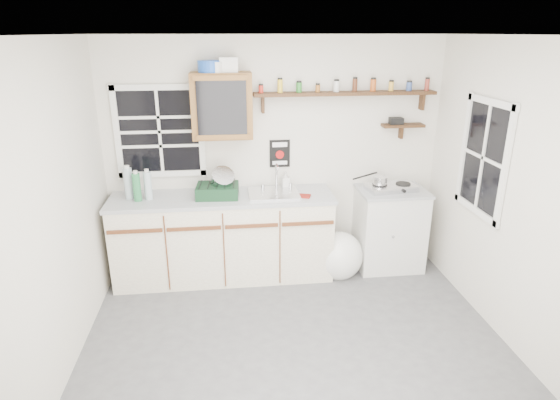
{
  "coord_description": "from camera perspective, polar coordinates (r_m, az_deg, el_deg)",
  "views": [
    {
      "loc": [
        -0.52,
        -3.3,
        2.52
      ],
      "look_at": [
        -0.07,
        0.55,
        1.12
      ],
      "focal_mm": 30.0,
      "sensor_mm": 36.0,
      "label": 1
    }
  ],
  "objects": [
    {
      "name": "window_back",
      "position": [
        5.03,
        -14.47,
        8.07
      ],
      "size": [
        0.93,
        0.03,
        0.98
      ],
      "color": "black",
      "rests_on": "wall_back"
    },
    {
      "name": "room",
      "position": [
        3.58,
        2.14,
        -1.0
      ],
      "size": [
        3.64,
        3.24,
        2.54
      ],
      "color": "#48484B",
      "rests_on": "ground"
    },
    {
      "name": "upper_cabinet",
      "position": [
        4.8,
        -7.11,
        11.34
      ],
      "size": [
        0.6,
        0.32,
        0.65
      ],
      "color": "brown",
      "rests_on": "wall_back"
    },
    {
      "name": "water_bottles",
      "position": [
        4.91,
        -17.1,
        1.8
      ],
      "size": [
        0.28,
        0.18,
        0.35
      ],
      "color": "#A2B6BE",
      "rests_on": "main_cabinet"
    },
    {
      "name": "soap_bottle",
      "position": [
        5.07,
        0.65,
        2.48
      ],
      "size": [
        0.1,
        0.1,
        0.18
      ],
      "primitive_type": "imported",
      "rotation": [
        0.0,
        0.0,
        0.19
      ],
      "color": "silver",
      "rests_on": "main_cabinet"
    },
    {
      "name": "dish_rack",
      "position": [
        4.83,
        -7.44,
        1.57
      ],
      "size": [
        0.44,
        0.34,
        0.32
      ],
      "rotation": [
        0.0,
        0.0,
        -0.07
      ],
      "color": "black",
      "rests_on": "main_cabinet"
    },
    {
      "name": "trash_bag",
      "position": [
        5.16,
        7.21,
        -6.74
      ],
      "size": [
        0.47,
        0.42,
        0.53
      ],
      "color": "white",
      "rests_on": "floor"
    },
    {
      "name": "right_cabinet",
      "position": [
        5.37,
        13.16,
        -3.35
      ],
      "size": [
        0.73,
        0.57,
        0.91
      ],
      "color": "silver",
      "rests_on": "floor"
    },
    {
      "name": "main_cabinet",
      "position": [
        5.04,
        -6.85,
        -4.44
      ],
      "size": [
        2.31,
        0.63,
        0.92
      ],
      "color": "#C0B49F",
      "rests_on": "floor"
    },
    {
      "name": "saucepan",
      "position": [
        5.11,
        12.01,
        2.34
      ],
      "size": [
        0.33,
        0.26,
        0.16
      ],
      "rotation": [
        0.0,
        0.0,
        -0.84
      ],
      "color": "silver",
      "rests_on": "hotplate"
    },
    {
      "name": "sink",
      "position": [
        4.9,
        -0.79,
        0.88
      ],
      "size": [
        0.52,
        0.44,
        0.29
      ],
      "color": "silver",
      "rests_on": "main_cabinet"
    },
    {
      "name": "warning_sign",
      "position": [
        5.08,
        -0.03,
        5.68
      ],
      "size": [
        0.22,
        0.02,
        0.3
      ],
      "color": "black",
      "rests_on": "wall_back"
    },
    {
      "name": "secondary_shelf",
      "position": [
        5.26,
        14.5,
        8.87
      ],
      "size": [
        0.45,
        0.16,
        0.24
      ],
      "color": "black",
      "rests_on": "wall_back"
    },
    {
      "name": "window_right",
      "position": [
        4.62,
        23.6,
        4.74
      ],
      "size": [
        0.03,
        0.78,
        1.08
      ],
      "color": "black",
      "rests_on": "wall_back"
    },
    {
      "name": "rag",
      "position": [
        4.81,
        2.99,
        0.49
      ],
      "size": [
        0.15,
        0.14,
        0.02
      ],
      "primitive_type": "cube",
      "rotation": [
        0.0,
        0.0,
        -0.35
      ],
      "color": "maroon",
      "rests_on": "main_cabinet"
    },
    {
      "name": "hotplate",
      "position": [
        5.17,
        13.4,
        1.54
      ],
      "size": [
        0.55,
        0.34,
        0.08
      ],
      "rotation": [
        0.0,
        0.0,
        0.12
      ],
      "color": "silver",
      "rests_on": "right_cabinet"
    },
    {
      "name": "spice_shelf",
      "position": [
        5.01,
        8.02,
        12.86
      ],
      "size": [
        1.91,
        0.18,
        0.35
      ],
      "color": "black",
      "rests_on": "wall_back"
    },
    {
      "name": "upper_cabinet_clutter",
      "position": [
        4.76,
        -7.7,
        15.9
      ],
      "size": [
        0.39,
        0.24,
        0.14
      ],
      "color": "#1B4BB2",
      "rests_on": "upper_cabinet"
    }
  ]
}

